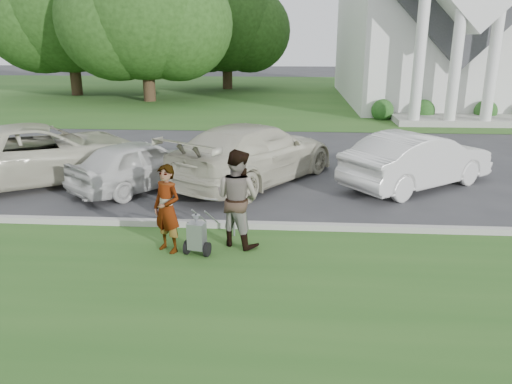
# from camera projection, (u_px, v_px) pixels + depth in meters

# --- Properties ---
(ground) EXTENTS (120.00, 120.00, 0.00)m
(ground) POSITION_uv_depth(u_px,v_px,m) (244.00, 238.00, 10.31)
(ground) COLOR #333335
(ground) RESTS_ON ground
(grass_strip) EXTENTS (80.00, 7.00, 0.01)m
(grass_strip) POSITION_uv_depth(u_px,v_px,m) (226.00, 316.00, 7.46)
(grass_strip) COLOR #28531C
(grass_strip) RESTS_ON ground
(church_lawn) EXTENTS (80.00, 30.00, 0.01)m
(church_lawn) POSITION_uv_depth(u_px,v_px,m) (278.00, 93.00, 36.01)
(church_lawn) COLOR #28531C
(church_lawn) RESTS_ON ground
(curb) EXTENTS (80.00, 0.18, 0.15)m
(curb) POSITION_uv_depth(u_px,v_px,m) (246.00, 225.00, 10.82)
(curb) COLOR #9E9E93
(curb) RESTS_ON ground
(church) EXTENTS (9.19, 19.00, 24.10)m
(church) POSITION_uv_depth(u_px,v_px,m) (427.00, 2.00, 29.95)
(church) COLOR white
(church) RESTS_ON ground
(tree_left) EXTENTS (10.63, 8.40, 9.71)m
(tree_left) POSITION_uv_depth(u_px,v_px,m) (144.00, 16.00, 30.22)
(tree_left) COLOR #332316
(tree_left) RESTS_ON ground
(tree_far) EXTENTS (11.64, 9.20, 10.73)m
(tree_far) POSITION_uv_depth(u_px,v_px,m) (68.00, 9.00, 33.28)
(tree_far) COLOR #332316
(tree_far) RESTS_ON ground
(tree_back) EXTENTS (9.61, 7.60, 8.89)m
(tree_back) POSITION_uv_depth(u_px,v_px,m) (226.00, 25.00, 37.69)
(tree_back) COLOR #332316
(tree_back) RESTS_ON ground
(striping_cart) EXTENTS (0.58, 1.00, 0.88)m
(striping_cart) POSITION_uv_depth(u_px,v_px,m) (197.00, 236.00, 9.42)
(striping_cart) COLOR black
(striping_cart) RESTS_ON ground
(person_left) EXTENTS (0.75, 0.68, 1.71)m
(person_left) POSITION_uv_depth(u_px,v_px,m) (167.00, 210.00, 9.45)
(person_left) COLOR #999999
(person_left) RESTS_ON ground
(person_right) EXTENTS (1.18, 1.11, 1.94)m
(person_right) POSITION_uv_depth(u_px,v_px,m) (237.00, 199.00, 9.71)
(person_right) COLOR #999999
(person_right) RESTS_ON ground
(parking_meter_near) EXTENTS (0.11, 0.10, 1.50)m
(parking_meter_near) POSITION_uv_depth(u_px,v_px,m) (234.00, 193.00, 10.13)
(parking_meter_near) COLOR #95989E
(parking_meter_near) RESTS_ON ground
(car_a) EXTENTS (6.51, 5.49, 1.66)m
(car_a) POSITION_uv_depth(u_px,v_px,m) (42.00, 153.00, 14.09)
(car_a) COLOR beige
(car_a) RESTS_ON ground
(car_b) EXTENTS (3.77, 4.13, 1.36)m
(car_b) POSITION_uv_depth(u_px,v_px,m) (142.00, 164.00, 13.50)
(car_b) COLOR silver
(car_b) RESTS_ON ground
(car_c) EXTENTS (5.11, 6.12, 1.68)m
(car_c) POSITION_uv_depth(u_px,v_px,m) (254.00, 153.00, 14.05)
(car_c) COLOR beige
(car_c) RESTS_ON ground
(car_d) EXTENTS (4.63, 4.05, 1.51)m
(car_d) POSITION_uv_depth(u_px,v_px,m) (418.00, 160.00, 13.63)
(car_d) COLOR silver
(car_d) RESTS_ON ground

